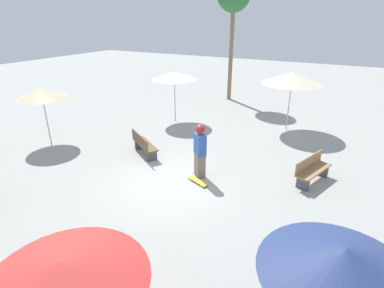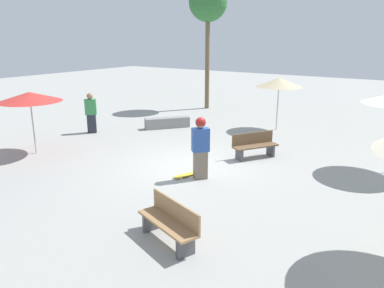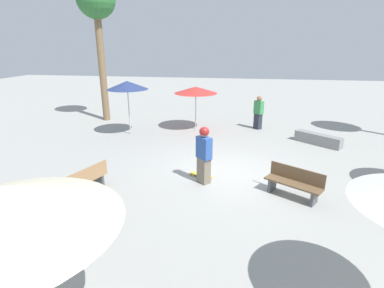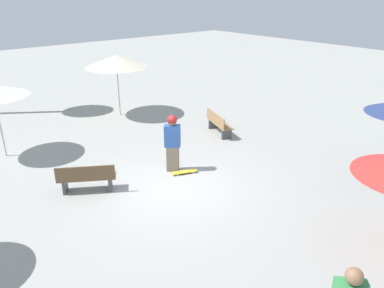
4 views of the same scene
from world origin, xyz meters
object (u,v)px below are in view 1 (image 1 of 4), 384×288
at_px(shade_umbrella_cream, 292,78).
at_px(skateboard, 198,181).
at_px(bench_far, 312,170).
at_px(shade_umbrella_red, 64,272).
at_px(shade_umbrella_navy, 343,262).
at_px(bench_near, 144,145).
at_px(skater_main, 200,149).
at_px(shade_umbrella_tan, 41,94).
at_px(shade_umbrella_white, 174,76).

bearing_deg(shade_umbrella_cream, skateboard, 77.38).
distance_m(bench_far, shade_umbrella_red, 7.99).
bearing_deg(shade_umbrella_navy, shade_umbrella_red, 25.02).
bearing_deg(bench_near, skater_main, 21.78).
xyz_separation_m(bench_far, shade_umbrella_tan, (10.16, 1.77, 1.67)).
distance_m(skateboard, shade_umbrella_tan, 7.28).
xyz_separation_m(skater_main, skateboard, (-0.14, 0.41, -0.93)).
distance_m(shade_umbrella_tan, shade_umbrella_red, 9.91).
relative_size(skateboard, bench_near, 0.52).
xyz_separation_m(skateboard, shade_umbrella_red, (-1.07, 5.75, 1.96)).
height_order(shade_umbrella_cream, shade_umbrella_white, shade_umbrella_cream).
distance_m(shade_umbrella_cream, shade_umbrella_red, 12.11).
bearing_deg(bench_far, shade_umbrella_red, 3.91).
distance_m(bench_near, shade_umbrella_cream, 7.16).
bearing_deg(shade_umbrella_cream, shade_umbrella_tan, 36.96).
bearing_deg(skater_main, shade_umbrella_navy, -5.81).
distance_m(shade_umbrella_red, shade_umbrella_navy, 3.33).
xyz_separation_m(bench_near, shade_umbrella_navy, (-6.85, 5.25, 1.93)).
bearing_deg(shade_umbrella_navy, shade_umbrella_cream, -76.09).
bearing_deg(shade_umbrella_red, bench_near, -59.91).
xyz_separation_m(bench_far, shade_umbrella_navy, (-0.90, 6.14, 1.93)).
bearing_deg(shade_umbrella_tan, bench_far, -170.10).
distance_m(shade_umbrella_cream, shade_umbrella_white, 5.43).
bearing_deg(bench_far, shade_umbrella_white, -94.86).
bearing_deg(shade_umbrella_tan, skater_main, -176.79).
bearing_deg(shade_umbrella_tan, bench_near, -168.22).
relative_size(skateboard, shade_umbrella_navy, 0.32).
distance_m(bench_far, shade_umbrella_white, 7.91).
bearing_deg(bench_near, shade_umbrella_tan, -135.89).
height_order(skateboard, shade_umbrella_red, shade_umbrella_red).
relative_size(skateboard, shade_umbrella_white, 0.33).
xyz_separation_m(shade_umbrella_tan, shade_umbrella_cream, (-8.41, -6.33, 0.31)).
xyz_separation_m(skater_main, shade_umbrella_tan, (6.85, 0.38, 1.11)).
distance_m(skater_main, shade_umbrella_navy, 6.49).
xyz_separation_m(bench_near, shade_umbrella_tan, (4.21, 0.88, 1.67)).
height_order(skateboard, shade_umbrella_navy, shade_umbrella_navy).
xyz_separation_m(shade_umbrella_cream, shade_umbrella_white, (5.25, 1.39, -0.13)).
relative_size(bench_near, shade_umbrella_cream, 0.59).
height_order(skater_main, bench_far, skater_main).
relative_size(skater_main, shade_umbrella_tan, 0.80).
bearing_deg(skateboard, shade_umbrella_cream, 98.84).
bearing_deg(skater_main, shade_umbrella_white, 171.74).
bearing_deg(bench_far, skateboard, -41.02).
distance_m(skateboard, shade_umbrella_cream, 6.92).
xyz_separation_m(skateboard, bench_far, (-3.17, -1.79, 0.37)).
height_order(skater_main, skateboard, skater_main).
bearing_deg(shade_umbrella_navy, skater_main, -48.49).
relative_size(shade_umbrella_tan, shade_umbrella_cream, 0.86).
height_order(shade_umbrella_white, shade_umbrella_navy, shade_umbrella_navy).
relative_size(shade_umbrella_cream, shade_umbrella_red, 1.23).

